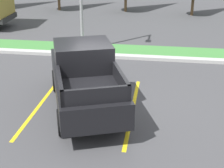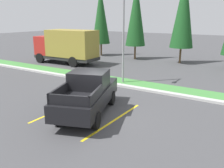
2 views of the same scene
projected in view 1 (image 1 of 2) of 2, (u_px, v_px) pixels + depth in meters
The scene contains 6 objects.
ground_plane at pixel (109, 107), 11.25m from camera, with size 120.00×120.00×0.00m, color #424244.
parking_line_near at pixel (41, 103), 11.46m from camera, with size 0.12×4.80×0.01m, color yellow.
parking_line_far at pixel (132, 110), 11.04m from camera, with size 0.12×4.80×0.01m, color yellow.
curb_strip at pixel (126, 57), 15.77m from camera, with size 56.00×0.40×0.15m, color #B2B2AD.
grass_median at pixel (128, 50), 16.78m from camera, with size 56.00×1.80×0.06m, color #42843D.
pickup_truck_main at pixel (85, 77), 10.89m from camera, with size 3.58×5.55×2.10m.
Camera 1 is at (1.59, -9.92, 5.13)m, focal length 54.63 mm.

